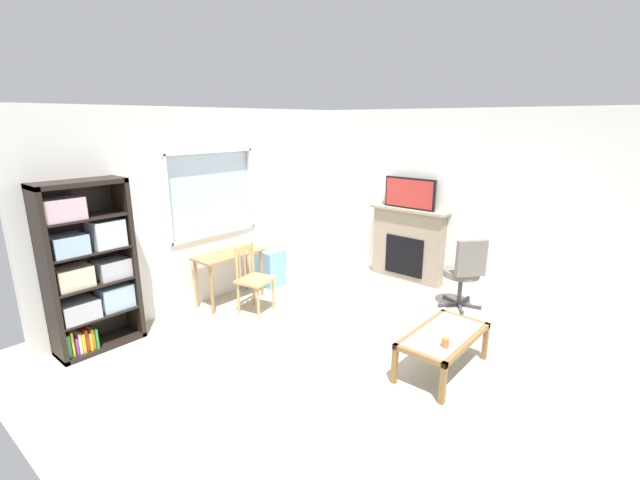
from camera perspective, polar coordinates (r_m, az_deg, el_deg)
The scene contains 12 objects.
ground at distance 5.10m, azimuth 4.22°, elevation -14.01°, with size 5.92×5.93×0.02m, color #B2A893.
wall_back_with_window at distance 6.33m, azimuth -13.76°, elevation 4.18°, with size 4.92×0.15×2.65m.
wall_right at distance 6.75m, azimuth 17.38°, elevation 4.76°, with size 0.12×5.13×2.65m, color white.
bookshelf at distance 5.37m, azimuth -27.96°, elevation -3.15°, with size 0.90×0.38×1.89m.
desk_under_window at distance 6.21m, azimuth -11.77°, elevation -2.70°, with size 0.97×0.45×0.71m.
wooden_chair at distance 5.86m, azimuth -8.72°, elevation -4.99°, with size 0.50×0.48×0.90m.
plastic_drawer_unit at distance 6.83m, azimuth -6.60°, elevation -3.56°, with size 0.35×0.40×0.56m, color #72ADDB.
fireplace at distance 7.07m, azimuth 11.33°, elevation -0.54°, with size 0.26×1.29×1.16m.
tv at distance 6.88m, azimuth 11.62°, elevation 5.99°, with size 0.06×0.84×0.47m.
office_chair at distance 6.16m, azimuth 18.36°, elevation -3.71°, with size 0.62×0.61×1.00m.
coffee_table at distance 4.69m, azimuth 15.79°, elevation -12.28°, with size 1.07×0.55×0.42m.
sippy_cup at distance 4.40m, azimuth 16.02°, elevation -12.69°, with size 0.07×0.07×0.09m, color orange.
Camera 1 is at (-3.59, -2.61, 2.49)m, focal length 24.55 mm.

